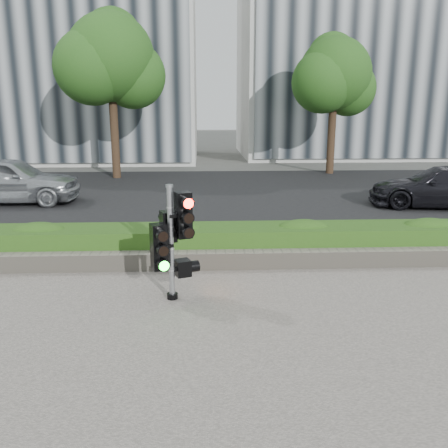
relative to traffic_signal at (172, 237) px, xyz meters
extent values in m
plane|color=#51514C|center=(1.13, -0.43, -1.09)|extent=(120.00, 120.00, 0.00)
cube|color=#9E9389|center=(1.13, -2.93, -1.08)|extent=(16.00, 11.00, 0.03)
cube|color=black|center=(1.13, 9.57, -1.08)|extent=(60.00, 13.00, 0.02)
cube|color=gray|center=(1.13, 2.72, -1.03)|extent=(60.00, 0.25, 0.12)
cube|color=gray|center=(1.13, 1.47, -0.89)|extent=(12.00, 0.32, 0.34)
cube|color=#54942D|center=(1.13, 2.12, -0.72)|extent=(12.00, 1.00, 0.68)
cube|color=#B7B7B2|center=(-7.87, 22.57, 6.41)|extent=(16.00, 9.00, 15.00)
cube|color=#B7B7B2|center=(12.13, 24.57, 4.91)|extent=(18.00, 10.00, 12.00)
cylinder|color=black|center=(-3.37, 14.07, 0.92)|extent=(0.36, 0.36, 4.03)
sphere|color=#134415|center=(-3.37, 14.07, 4.09)|extent=(3.74, 3.74, 3.74)
sphere|color=#134415|center=(-2.51, 14.43, 3.37)|extent=(2.88, 2.88, 2.88)
sphere|color=#134415|center=(-4.09, 13.64, 3.66)|extent=(3.17, 3.17, 3.17)
sphere|color=#134415|center=(-3.37, 14.79, 4.95)|extent=(2.59, 2.59, 2.59)
cylinder|color=black|center=(6.63, 15.07, 0.70)|extent=(0.36, 0.36, 3.58)
sphere|color=#134415|center=(6.63, 15.07, 3.51)|extent=(3.33, 3.33, 3.33)
sphere|color=#134415|center=(7.39, 15.39, 2.87)|extent=(2.56, 2.56, 2.56)
sphere|color=#134415|center=(5.99, 14.69, 3.13)|extent=(2.82, 2.82, 2.82)
sphere|color=#134415|center=(6.63, 15.71, 4.28)|extent=(2.30, 2.30, 2.30)
cylinder|color=black|center=(-0.01, -0.04, -1.02)|extent=(0.18, 0.18, 0.09)
cylinder|color=gray|center=(-0.01, -0.04, -0.12)|extent=(0.10, 0.10, 1.88)
cylinder|color=gray|center=(-0.01, -0.04, 0.84)|extent=(0.12, 0.12, 0.05)
cube|color=#FF1107|center=(0.19, 0.01, 0.36)|extent=(0.31, 0.31, 0.75)
cube|color=#14E51E|center=(-0.20, -0.14, -0.13)|extent=(0.31, 0.31, 0.75)
cube|color=black|center=(-0.06, 0.17, 0.13)|extent=(0.31, 0.31, 0.51)
cube|color=orange|center=(0.16, 0.06, -0.56)|extent=(0.31, 0.31, 0.27)
imported|color=#B5B9BD|center=(-5.90, 8.31, -0.30)|extent=(4.59, 1.91, 1.56)
imported|color=black|center=(8.12, 7.13, -0.43)|extent=(4.73, 2.68, 1.29)
camera|label=1|loc=(0.52, -7.45, 2.05)|focal=38.00mm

